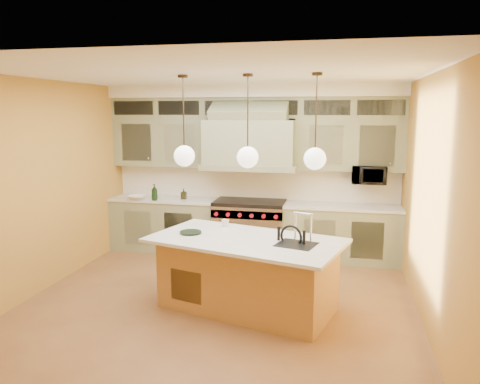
% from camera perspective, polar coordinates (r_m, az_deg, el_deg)
% --- Properties ---
extents(floor, '(5.00, 5.00, 0.00)m').
position_cam_1_polar(floor, '(6.26, -2.68, -13.39)').
color(floor, brown).
rests_on(floor, ground).
extents(ceiling, '(5.00, 5.00, 0.00)m').
position_cam_1_polar(ceiling, '(5.77, -2.92, 14.12)').
color(ceiling, white).
rests_on(ceiling, wall_back).
extents(wall_back, '(5.00, 0.00, 5.00)m').
position_cam_1_polar(wall_back, '(8.26, 1.69, 2.73)').
color(wall_back, '#B38131').
rests_on(wall_back, ground).
extents(wall_front, '(5.00, 0.00, 5.00)m').
position_cam_1_polar(wall_front, '(3.55, -13.35, -7.03)').
color(wall_front, '#B38131').
rests_on(wall_front, ground).
extents(wall_left, '(0.00, 5.00, 5.00)m').
position_cam_1_polar(wall_left, '(6.92, -23.22, 0.57)').
color(wall_left, '#B38131').
rests_on(wall_left, ground).
extents(wall_right, '(0.00, 5.00, 5.00)m').
position_cam_1_polar(wall_right, '(5.74, 22.09, -1.10)').
color(wall_right, '#B38131').
rests_on(wall_right, ground).
extents(back_cabinetry, '(5.00, 0.77, 2.90)m').
position_cam_1_polar(back_cabinetry, '(8.00, 1.34, 2.36)').
color(back_cabinetry, gray).
rests_on(back_cabinetry, floor).
extents(range, '(1.20, 0.74, 0.96)m').
position_cam_1_polar(range, '(8.09, 1.20, -4.37)').
color(range, silver).
rests_on(range, floor).
extents(kitchen_island, '(2.57, 1.82, 1.35)m').
position_cam_1_polar(kitchen_island, '(5.94, 0.94, -9.78)').
color(kitchen_island, olive).
rests_on(kitchen_island, floor).
extents(counter_stool, '(0.51, 0.51, 1.13)m').
position_cam_1_polar(counter_stool, '(5.62, 5.57, -9.14)').
color(counter_stool, black).
rests_on(counter_stool, floor).
extents(microwave, '(0.54, 0.37, 0.30)m').
position_cam_1_polar(microwave, '(7.89, 15.43, 2.05)').
color(microwave, black).
rests_on(microwave, back_cabinetry).
extents(oil_bottle_a, '(0.12, 0.12, 0.28)m').
position_cam_1_polar(oil_bottle_a, '(8.23, -10.39, -0.04)').
color(oil_bottle_a, black).
rests_on(oil_bottle_a, back_cabinetry).
extents(oil_bottle_b, '(0.09, 0.09, 0.19)m').
position_cam_1_polar(oil_bottle_b, '(8.29, -6.88, -0.22)').
color(oil_bottle_b, black).
rests_on(oil_bottle_b, back_cabinetry).
extents(fruit_bowl, '(0.33, 0.33, 0.08)m').
position_cam_1_polar(fruit_bowl, '(8.38, -12.43, -0.66)').
color(fruit_bowl, white).
rests_on(fruit_bowl, back_cabinetry).
extents(cup, '(0.11, 0.11, 0.10)m').
position_cam_1_polar(cup, '(6.36, -1.80, -3.82)').
color(cup, silver).
rests_on(cup, kitchen_island).
extents(pendant_left, '(0.26, 0.26, 1.11)m').
position_cam_1_polar(pendant_left, '(5.84, -6.81, 4.67)').
color(pendant_left, '#2D2319').
rests_on(pendant_left, ceiling).
extents(pendant_center, '(0.26, 0.26, 1.11)m').
position_cam_1_polar(pendant_center, '(5.63, 0.94, 4.55)').
color(pendant_center, '#2D2319').
rests_on(pendant_center, ceiling).
extents(pendant_right, '(0.26, 0.26, 1.11)m').
position_cam_1_polar(pendant_right, '(5.53, 9.13, 4.34)').
color(pendant_right, '#2D2319').
rests_on(pendant_right, ceiling).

